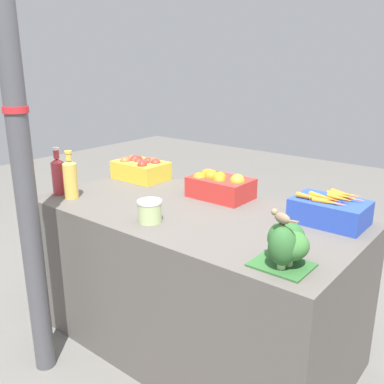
{
  "coord_description": "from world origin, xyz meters",
  "views": [
    {
      "loc": [
        1.33,
        -1.65,
        1.56
      ],
      "look_at": [
        0.0,
        0.0,
        0.9
      ],
      "focal_mm": 40.0,
      "sensor_mm": 36.0,
      "label": 1
    }
  ],
  "objects_px": {
    "apple_crate": "(141,168)",
    "broccoli_pile": "(287,244)",
    "carrot_crate": "(330,210)",
    "juice_bottle_ruby": "(58,175)",
    "sparrow_bird": "(282,217)",
    "orange_crate": "(219,185)",
    "juice_bottle_golden": "(70,178)",
    "support_pole": "(18,134)",
    "pickle_jar": "(150,211)"
  },
  "relations": [
    {
      "from": "orange_crate",
      "to": "juice_bottle_ruby",
      "type": "relative_size",
      "value": 1.23
    },
    {
      "from": "support_pole",
      "to": "juice_bottle_ruby",
      "type": "height_order",
      "value": "support_pole"
    },
    {
      "from": "apple_crate",
      "to": "sparrow_bird",
      "type": "relative_size",
      "value": 2.6
    },
    {
      "from": "carrot_crate",
      "to": "orange_crate",
      "type": "bearing_deg",
      "value": -179.82
    },
    {
      "from": "pickle_jar",
      "to": "support_pole",
      "type": "bearing_deg",
      "value": -136.94
    },
    {
      "from": "support_pole",
      "to": "pickle_jar",
      "type": "distance_m",
      "value": 0.69
    },
    {
      "from": "apple_crate",
      "to": "broccoli_pile",
      "type": "relative_size",
      "value": 1.57
    },
    {
      "from": "broccoli_pile",
      "to": "support_pole",
      "type": "bearing_deg",
      "value": -161.53
    },
    {
      "from": "support_pole",
      "to": "broccoli_pile",
      "type": "relative_size",
      "value": 11.27
    },
    {
      "from": "support_pole",
      "to": "carrot_crate",
      "type": "bearing_deg",
      "value": 39.87
    },
    {
      "from": "orange_crate",
      "to": "carrot_crate",
      "type": "bearing_deg",
      "value": 0.18
    },
    {
      "from": "juice_bottle_ruby",
      "to": "juice_bottle_golden",
      "type": "xyz_separation_m",
      "value": [
        0.12,
        -0.0,
        0.0
      ]
    },
    {
      "from": "support_pole",
      "to": "sparrow_bird",
      "type": "height_order",
      "value": "support_pole"
    },
    {
      "from": "support_pole",
      "to": "orange_crate",
      "type": "xyz_separation_m",
      "value": [
        0.46,
        0.92,
        -0.36
      ]
    },
    {
      "from": "juice_bottle_golden",
      "to": "apple_crate",
      "type": "bearing_deg",
      "value": 88.64
    },
    {
      "from": "orange_crate",
      "to": "juice_bottle_ruby",
      "type": "distance_m",
      "value": 0.94
    },
    {
      "from": "sparrow_bird",
      "to": "support_pole",
      "type": "bearing_deg",
      "value": 35.25
    },
    {
      "from": "orange_crate",
      "to": "carrot_crate",
      "type": "relative_size",
      "value": 1.0
    },
    {
      "from": "support_pole",
      "to": "juice_bottle_golden",
      "type": "bearing_deg",
      "value": 116.57
    },
    {
      "from": "support_pole",
      "to": "sparrow_bird",
      "type": "xyz_separation_m",
      "value": [
        1.14,
        0.36,
        -0.24
      ]
    },
    {
      "from": "juice_bottle_golden",
      "to": "sparrow_bird",
      "type": "bearing_deg",
      "value": -1.3
    },
    {
      "from": "orange_crate",
      "to": "sparrow_bird",
      "type": "bearing_deg",
      "value": -39.73
    },
    {
      "from": "broccoli_pile",
      "to": "juice_bottle_golden",
      "type": "relative_size",
      "value": 0.8
    },
    {
      "from": "juice_bottle_ruby",
      "to": "pickle_jar",
      "type": "height_order",
      "value": "juice_bottle_ruby"
    },
    {
      "from": "apple_crate",
      "to": "sparrow_bird",
      "type": "bearing_deg",
      "value": -23.55
    },
    {
      "from": "juice_bottle_ruby",
      "to": "sparrow_bird",
      "type": "bearing_deg",
      "value": -1.2
    },
    {
      "from": "apple_crate",
      "to": "orange_crate",
      "type": "height_order",
      "value": "orange_crate"
    },
    {
      "from": "carrot_crate",
      "to": "juice_bottle_golden",
      "type": "bearing_deg",
      "value": -157.45
    },
    {
      "from": "apple_crate",
      "to": "juice_bottle_golden",
      "type": "distance_m",
      "value": 0.55
    },
    {
      "from": "juice_bottle_golden",
      "to": "pickle_jar",
      "type": "bearing_deg",
      "value": 0.76
    },
    {
      "from": "support_pole",
      "to": "sparrow_bird",
      "type": "relative_size",
      "value": 18.71
    },
    {
      "from": "apple_crate",
      "to": "pickle_jar",
      "type": "height_order",
      "value": "apple_crate"
    },
    {
      "from": "support_pole",
      "to": "pickle_jar",
      "type": "xyz_separation_m",
      "value": [
        0.42,
        0.39,
        -0.38
      ]
    },
    {
      "from": "juice_bottle_ruby",
      "to": "sparrow_bird",
      "type": "height_order",
      "value": "juice_bottle_ruby"
    },
    {
      "from": "pickle_jar",
      "to": "sparrow_bird",
      "type": "xyz_separation_m",
      "value": [
        0.72,
        -0.04,
        0.15
      ]
    },
    {
      "from": "apple_crate",
      "to": "sparrow_bird",
      "type": "xyz_separation_m",
      "value": [
        1.32,
        -0.58,
        0.13
      ]
    },
    {
      "from": "broccoli_pile",
      "to": "juice_bottle_ruby",
      "type": "xyz_separation_m",
      "value": [
        -1.46,
        0.0,
        0.03
      ]
    },
    {
      "from": "carrot_crate",
      "to": "pickle_jar",
      "type": "height_order",
      "value": "carrot_crate"
    },
    {
      "from": "support_pole",
      "to": "orange_crate",
      "type": "bearing_deg",
      "value": 63.8
    },
    {
      "from": "carrot_crate",
      "to": "juice_bottle_ruby",
      "type": "bearing_deg",
      "value": -159.14
    },
    {
      "from": "support_pole",
      "to": "juice_bottle_ruby",
      "type": "bearing_deg",
      "value": 128.76
    },
    {
      "from": "apple_crate",
      "to": "broccoli_pile",
      "type": "bearing_deg",
      "value": -22.24
    },
    {
      "from": "orange_crate",
      "to": "juice_bottle_golden",
      "type": "height_order",
      "value": "juice_bottle_golden"
    },
    {
      "from": "juice_bottle_golden",
      "to": "pickle_jar",
      "type": "height_order",
      "value": "juice_bottle_golden"
    },
    {
      "from": "orange_crate",
      "to": "broccoli_pile",
      "type": "bearing_deg",
      "value": -37.66
    },
    {
      "from": "carrot_crate",
      "to": "broccoli_pile",
      "type": "bearing_deg",
      "value": -85.33
    },
    {
      "from": "broccoli_pile",
      "to": "juice_bottle_ruby",
      "type": "bearing_deg",
      "value": 179.98
    },
    {
      "from": "juice_bottle_ruby",
      "to": "juice_bottle_golden",
      "type": "bearing_deg",
      "value": -0.0
    },
    {
      "from": "juice_bottle_ruby",
      "to": "support_pole",
      "type": "bearing_deg",
      "value": -51.24
    },
    {
      "from": "carrot_crate",
      "to": "juice_bottle_golden",
      "type": "relative_size",
      "value": 1.26
    }
  ]
}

